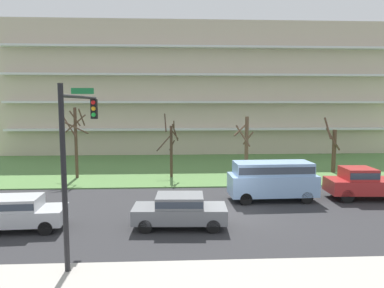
% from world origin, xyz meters
% --- Properties ---
extents(ground, '(160.00, 160.00, 0.00)m').
position_xyz_m(ground, '(0.00, 0.00, 0.00)').
color(ground, '#2D2D30').
extents(sidewalk_curb_near, '(80.00, 4.00, 0.15)m').
position_xyz_m(sidewalk_curb_near, '(0.00, -8.00, 0.07)').
color(sidewalk_curb_near, '#ADA89E').
rests_on(sidewalk_curb_near, ground).
extents(grass_lawn_strip, '(80.00, 16.00, 0.08)m').
position_xyz_m(grass_lawn_strip, '(0.00, 14.00, 0.04)').
color(grass_lawn_strip, '#547F42').
rests_on(grass_lawn_strip, ground).
extents(apartment_building, '(45.04, 12.44, 15.11)m').
position_xyz_m(apartment_building, '(0.00, 27.74, 7.55)').
color(apartment_building, beige).
rests_on(apartment_building, ground).
extents(tree_far_left, '(2.13, 2.17, 5.57)m').
position_xyz_m(tree_far_left, '(-10.74, 9.51, 3.19)').
color(tree_far_left, '#4C3828').
rests_on(tree_far_left, ground).
extents(tree_left, '(1.79, 1.80, 5.09)m').
position_xyz_m(tree_left, '(-3.39, 9.51, 2.47)').
color(tree_left, '#423023').
rests_on(tree_left, ground).
extents(tree_center, '(1.66, 1.99, 4.85)m').
position_xyz_m(tree_center, '(2.60, 9.63, 2.59)').
color(tree_center, brown).
rests_on(tree_center, ground).
extents(tree_right, '(1.22, 1.41, 4.71)m').
position_xyz_m(tree_right, '(10.24, 10.71, 2.14)').
color(tree_right, '#4C3828').
rests_on(tree_right, ground).
extents(pickup_red_near_left, '(5.49, 2.27, 1.95)m').
position_xyz_m(pickup_red_near_left, '(8.77, 2.51, 1.02)').
color(pickup_red_near_left, '#B22828').
rests_on(pickup_red_near_left, ground).
extents(sedan_gray_center_left, '(4.48, 2.01, 1.57)m').
position_xyz_m(sedan_gray_center_left, '(-2.90, -2.00, 0.87)').
color(sedan_gray_center_left, slate).
rests_on(sedan_gray_center_left, ground).
extents(sedan_silver_center_right, '(4.49, 2.03, 1.57)m').
position_xyz_m(sedan_silver_center_right, '(-10.48, -2.00, 0.87)').
color(sedan_silver_center_right, '#B7BABF').
rests_on(sedan_silver_center_right, ground).
extents(van_blue_near_right, '(5.26, 2.15, 2.36)m').
position_xyz_m(van_blue_near_right, '(2.78, 2.50, 1.40)').
color(van_blue_near_right, '#8CB2E0').
rests_on(van_blue_near_right, ground).
extents(traffic_signal_mast, '(0.90, 5.24, 6.50)m').
position_xyz_m(traffic_signal_mast, '(-6.82, -4.87, 4.44)').
color(traffic_signal_mast, black).
rests_on(traffic_signal_mast, ground).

